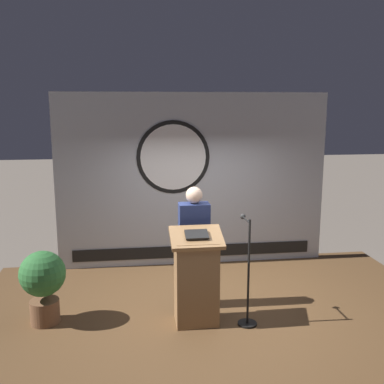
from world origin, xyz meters
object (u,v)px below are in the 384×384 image
Objects in this scene: speaker_person at (194,246)px; potted_plant at (43,280)px; podium at (196,279)px; microphone_stand at (247,288)px.

speaker_person reaches higher than potted_plant.
microphone_stand is at bearing -9.31° from podium.
microphone_stand is at bearing -44.97° from speaker_person.
potted_plant is at bearing 172.26° from microphone_stand.
microphone_stand is (0.58, -0.58, -0.38)m from speaker_person.
podium is 1.29× the size of potted_plant.
speaker_person is 1.22× the size of microphone_stand.
podium is at bearing -94.63° from speaker_person.
speaker_person is at bearing 85.37° from podium.
potted_plant is (-1.88, 0.24, -0.02)m from podium.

